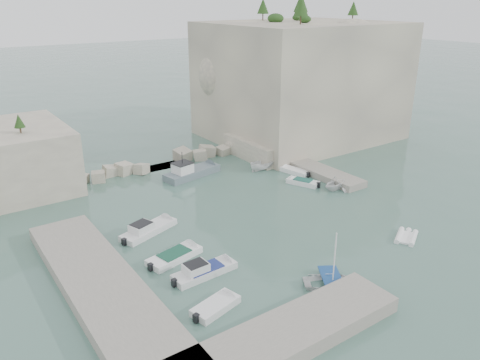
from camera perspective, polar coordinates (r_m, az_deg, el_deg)
ground at (r=44.38m, az=4.46°, el=-5.94°), size 400.00×400.00×0.00m
cliff_east at (r=72.87m, az=7.37°, el=11.88°), size 26.00×22.00×17.00m
cliff_terrace at (r=64.50m, az=3.39°, el=4.15°), size 8.00×10.00×2.50m
quay_west at (r=36.29m, az=-16.31°, el=-12.61°), size 5.00×24.00×1.10m
quay_south at (r=30.67m, az=4.69°, el=-18.83°), size 18.00×4.00×1.10m
ledge_east at (r=59.36m, az=8.52°, el=1.54°), size 3.00×16.00×0.80m
breakwater at (r=60.90m, az=-9.43°, el=2.29°), size 28.00×3.00×1.40m
motorboat_e at (r=33.90m, az=-2.98°, el=-15.47°), size 4.20×2.50×0.70m
motorboat_d at (r=37.58m, az=-4.32°, el=-11.41°), size 5.84×1.97×1.40m
motorboat_a at (r=44.37m, az=-11.03°, el=-6.30°), size 6.49×3.80×1.40m
motorboat_c at (r=39.84m, az=-7.98°, el=-9.51°), size 5.46×2.96×0.70m
rowboat at (r=36.83m, az=11.18°, el=-12.56°), size 5.41×5.01×0.91m
inflatable_dinghy at (r=45.10m, az=19.58°, el=-6.74°), size 3.50×2.84×0.44m
tender_east_a at (r=54.13m, az=11.51°, el=-1.12°), size 3.62×3.19×1.79m
tender_east_b at (r=54.90m, az=7.66°, el=-0.54°), size 2.93×4.30×0.70m
tender_east_c at (r=58.31m, az=6.65°, el=0.84°), size 2.26×4.50×0.70m
tender_east_d at (r=59.15m, az=2.87°, el=1.27°), size 4.02×1.58×1.54m
work_boat at (r=57.26m, az=-5.82°, el=0.49°), size 8.28×3.82×2.20m
rowboat_mast at (r=35.49m, az=11.48°, el=-9.13°), size 0.10×0.10×4.20m
vegetation at (r=69.68m, az=3.58°, el=19.38°), size 53.48×13.88×13.40m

